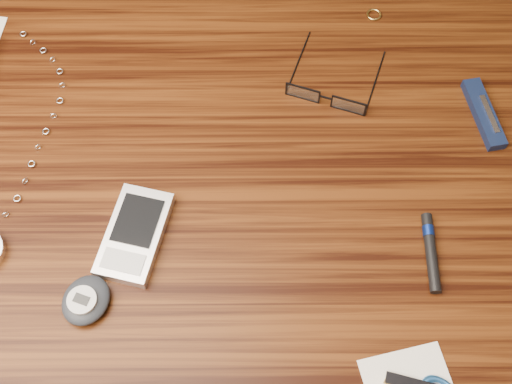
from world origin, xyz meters
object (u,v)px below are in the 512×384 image
pocket_knife (484,114)px  pda_phone (135,234)px  eyeglasses (327,96)px  pedometer (86,300)px  desk (221,265)px

pocket_knife → pda_phone: bearing=-158.8°
eyeglasses → pda_phone: bearing=-140.2°
pda_phone → pedometer: (-0.04, -0.08, 0.00)m
pedometer → pocket_knife: bearing=27.3°
desk → pedometer: size_ratio=14.30×
eyeglasses → pedometer: (-0.27, -0.26, -0.00)m
desk → eyeglasses: 0.25m
eyeglasses → pocket_knife: size_ratio=1.32×
pedometer → eyeglasses: bearing=44.4°
desk → pda_phone: 0.14m
eyeglasses → pedometer: 0.37m
desk → pda_phone: size_ratio=8.21×
eyeglasses → pocket_knife: 0.19m
pda_phone → pocket_knife: bearing=21.2°
pocket_knife → eyeglasses: bearing=172.6°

